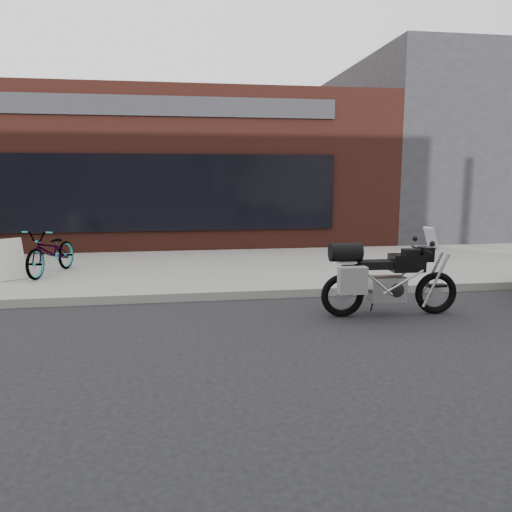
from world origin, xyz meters
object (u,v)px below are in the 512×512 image
bicycle_front (52,251)px  cafe_table (5,252)px  motorcycle (382,278)px  sandwich_sign (9,259)px

bicycle_front → cafe_table: size_ratio=2.87×
motorcycle → sandwich_sign: motorcycle is taller
cafe_table → sandwich_sign: bearing=-69.0°
motorcycle → cafe_table: (-6.86, 4.42, -0.12)m
sandwich_sign → motorcycle: bearing=-63.4°
bicycle_front → sandwich_sign: 0.80m
motorcycle → sandwich_sign: bearing=156.6°
bicycle_front → cafe_table: bicycle_front is taller
cafe_table → motorcycle: bearing=-32.8°
bicycle_front → cafe_table: 1.57m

